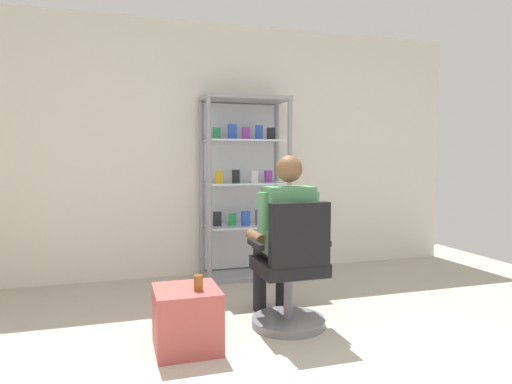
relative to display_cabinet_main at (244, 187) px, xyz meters
name	(u,v)px	position (x,y,z in m)	size (l,w,h in m)	color
back_wall	(202,150)	(-0.40, 0.24, 0.39)	(6.00, 0.10, 2.70)	silver
display_cabinet_main	(244,187)	(0.00, 0.00, 0.00)	(0.90, 0.45, 1.90)	gray
office_chair	(291,277)	(-0.07, -1.58, -0.57)	(0.56, 0.56, 0.96)	slate
seated_shopkeeper	(284,231)	(-0.07, -1.41, -0.25)	(0.49, 0.57, 1.29)	black
storage_crate	(187,319)	(-0.87, -1.71, -0.76)	(0.42, 0.43, 0.41)	#B24C47
tea_glass	(198,283)	(-0.80, -1.77, -0.50)	(0.06, 0.06, 0.10)	brown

